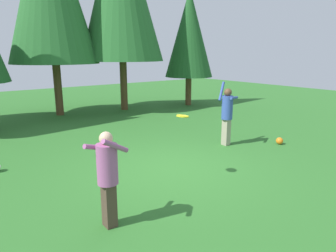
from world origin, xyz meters
name	(u,v)px	position (x,y,z in m)	size (l,w,h in m)	color
ground_plane	(173,169)	(0.00, 0.00, 0.00)	(40.00, 40.00, 0.00)	#2D6B28
person_thrower	(227,112)	(2.59, 0.60, 1.07)	(0.65, 0.64, 1.97)	gray
person_catcher	(108,172)	(-2.44, -1.39, 0.97)	(0.67, 0.63, 1.64)	#4C382D
frisbee	(183,116)	(-0.27, -0.67, 1.50)	(0.31, 0.30, 0.06)	yellow
ball_orange	(280,141)	(4.00, -0.40, 0.11)	(0.22, 0.22, 0.22)	orange
tree_far_right	(189,34)	(6.64, 7.06, 3.81)	(2.56, 2.56, 6.10)	brown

